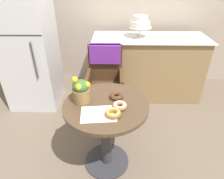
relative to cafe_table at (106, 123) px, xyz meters
name	(u,v)px	position (x,y,z in m)	size (l,w,h in m)	color
ground_plane	(107,161)	(0.00, 0.00, -0.51)	(8.00, 8.00, 0.00)	#6B5B4C
cafe_table	(106,123)	(0.00, 0.00, 0.00)	(0.72, 0.72, 0.72)	#4C3826
wicker_chair	(105,73)	(-0.04, 0.74, 0.13)	(0.42, 0.45, 0.95)	#472D19
paper_napkin	(99,114)	(-0.05, -0.14, 0.21)	(0.27, 0.20, 0.00)	white
donut_front	(113,113)	(0.06, -0.15, 0.24)	(0.13, 0.13, 0.04)	#936033
donut_mid	(116,96)	(0.09, 0.09, 0.23)	(0.12, 0.12, 0.04)	#4C2D19
donut_side	(120,105)	(0.12, -0.05, 0.23)	(0.12, 0.12, 0.04)	#AD7542
flower_vase	(81,90)	(-0.20, 0.04, 0.32)	(0.16, 0.15, 0.24)	brown
display_counter	(147,67)	(0.55, 1.30, -0.05)	(1.56, 0.62, 0.90)	#93754C
tiered_cake_stand	(140,23)	(0.40, 1.30, 0.58)	(0.30, 0.30, 0.28)	silver
refrigerator	(28,45)	(-1.05, 1.10, 0.34)	(0.64, 0.63, 1.70)	silver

